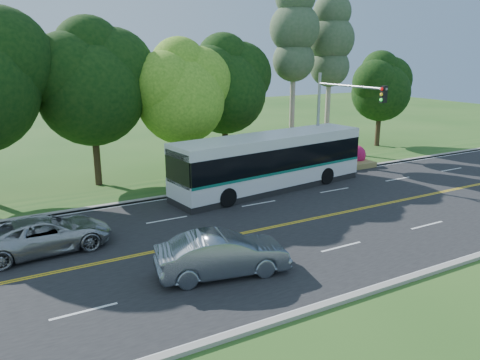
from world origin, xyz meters
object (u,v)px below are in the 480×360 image
suv (46,234)px  traffic_signal (337,111)px  transit_bus (270,163)px  sedan (223,254)px

suv → traffic_signal: bearing=-84.2°
transit_bus → suv: size_ratio=2.45×
traffic_signal → suv: (-18.36, -3.03, -3.90)m
transit_bus → sedan: bearing=-138.8°
sedan → suv: sedan is taller
traffic_signal → suv: traffic_signal is taller
transit_bus → sedan: 12.03m
traffic_signal → sedan: traffic_signal is taller
suv → transit_bus: bearing=-79.8°
suv → sedan: bearing=-139.1°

